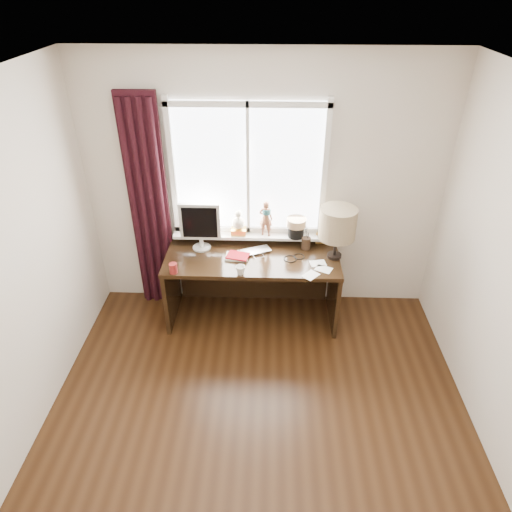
{
  "coord_description": "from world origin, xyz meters",
  "views": [
    {
      "loc": [
        0.07,
        -2.12,
        3.14
      ],
      "look_at": [
        -0.05,
        1.25,
        1.0
      ],
      "focal_mm": 32.0,
      "sensor_mm": 36.0,
      "label": 1
    }
  ],
  "objects_px": {
    "laptop": "(255,251)",
    "mug": "(241,270)",
    "table_lamp": "(338,224)",
    "red_cup": "(173,268)",
    "desk": "(253,272)",
    "monitor": "(200,224)"
  },
  "relations": [
    {
      "from": "monitor",
      "to": "laptop",
      "type": "bearing_deg",
      "value": -6.62
    },
    {
      "from": "desk",
      "to": "monitor",
      "type": "xyz_separation_m",
      "value": [
        -0.51,
        0.05,
        0.52
      ]
    },
    {
      "from": "laptop",
      "to": "mug",
      "type": "xyz_separation_m",
      "value": [
        -0.12,
        -0.38,
        0.03
      ]
    },
    {
      "from": "mug",
      "to": "desk",
      "type": "bearing_deg",
      "value": 76.54
    },
    {
      "from": "mug",
      "to": "red_cup",
      "type": "height_order",
      "value": "red_cup"
    },
    {
      "from": "laptop",
      "to": "desk",
      "type": "relative_size",
      "value": 0.19
    },
    {
      "from": "monitor",
      "to": "table_lamp",
      "type": "height_order",
      "value": "table_lamp"
    },
    {
      "from": "mug",
      "to": "table_lamp",
      "type": "xyz_separation_m",
      "value": [
        0.89,
        0.33,
        0.32
      ]
    },
    {
      "from": "mug",
      "to": "table_lamp",
      "type": "distance_m",
      "value": 1.0
    },
    {
      "from": "mug",
      "to": "red_cup",
      "type": "relative_size",
      "value": 0.92
    },
    {
      "from": "mug",
      "to": "desk",
      "type": "xyz_separation_m",
      "value": [
        0.09,
        0.4,
        -0.29
      ]
    },
    {
      "from": "mug",
      "to": "red_cup",
      "type": "distance_m",
      "value": 0.62
    },
    {
      "from": "laptop",
      "to": "mug",
      "type": "distance_m",
      "value": 0.4
    },
    {
      "from": "table_lamp",
      "to": "mug",
      "type": "bearing_deg",
      "value": -160.01
    },
    {
      "from": "laptop",
      "to": "red_cup",
      "type": "height_order",
      "value": "red_cup"
    },
    {
      "from": "laptop",
      "to": "table_lamp",
      "type": "distance_m",
      "value": 0.86
    },
    {
      "from": "red_cup",
      "to": "mug",
      "type": "bearing_deg",
      "value": 0.0
    },
    {
      "from": "red_cup",
      "to": "monitor",
      "type": "height_order",
      "value": "monitor"
    },
    {
      "from": "mug",
      "to": "laptop",
      "type": "bearing_deg",
      "value": 73.16
    },
    {
      "from": "laptop",
      "to": "monitor",
      "type": "xyz_separation_m",
      "value": [
        -0.53,
        0.06,
        0.27
      ]
    },
    {
      "from": "desk",
      "to": "table_lamp",
      "type": "xyz_separation_m",
      "value": [
        0.8,
        -0.07,
        0.61
      ]
    },
    {
      "from": "mug",
      "to": "table_lamp",
      "type": "relative_size",
      "value": 0.17
    }
  ]
}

